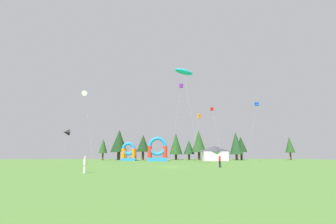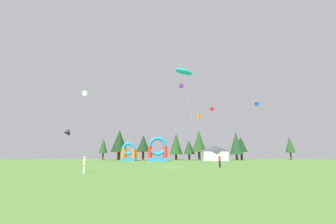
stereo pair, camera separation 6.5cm
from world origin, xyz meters
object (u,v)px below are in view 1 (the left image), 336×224
Objects in this scene: kite_white_delta at (85,93)px; kite_purple_box at (181,86)px; person_left_edge at (85,163)px; person_midfield at (220,160)px; kite_orange_box at (199,116)px; inflatable_blue_arch at (129,154)px; inflatable_red_slide at (157,152)px; kite_blue_box at (257,104)px; kite_cyan_parafoil at (184,72)px; festival_tent at (215,153)px; kite_black_delta at (66,132)px; kite_red_box at (212,109)px.

kite_white_delta is 22.19m from kite_purple_box.
person_midfield reaches higher than person_left_edge.
kite_purple_box is at bearing -136.63° from kite_orange_box.
inflatable_blue_arch is 10.12m from inflatable_red_slide.
person_left_edge is (-33.19, -31.59, -13.59)m from kite_blue_box.
kite_white_delta is 42.40m from kite_blue_box.
festival_tent is (12.51, 28.74, -14.87)m from kite_cyan_parafoil.
kite_blue_box reaches higher than person_left_edge.
kite_white_delta is 2.98× the size of inflatable_blue_arch.
kite_purple_box is 2.41× the size of festival_tent.
festival_tent is (36.07, 20.94, -4.21)m from kite_black_delta.
person_left_edge is at bearing -119.44° from festival_tent.
inflatable_blue_arch is 0.77× the size of festival_tent.
kite_purple_box is (-20.27, -7.36, 2.28)m from kite_blue_box.
kite_red_box reaches higher than inflatable_red_slide.
kite_orange_box is (-5.65, -9.85, -3.69)m from kite_red_box.
kite_purple_box is 21.77m from person_midfield.
kite_blue_box is 30.27m from person_midfield.
kite_white_delta is 25.61m from inflatable_red_slide.
kite_white_delta reaches higher than person_left_edge.
kite_purple_box is at bearing -125.87° from kite_red_box.
kite_black_delta reaches higher than person_midfield.
kite_red_box is 2.69× the size of inflatable_blue_arch.
festival_tent is (-8.15, 12.78, -12.44)m from kite_blue_box.
person_midfield is (4.14, -14.40, -15.79)m from kite_purple_box.
kite_black_delta reaches higher than inflatable_red_slide.
festival_tent is at bearing 122.52° from kite_blue_box.
kite_red_box is 17.76m from kite_purple_box.
kite_orange_box is 0.76× the size of kite_blue_box.
person_midfield is at bearing -52.02° from kite_cyan_parafoil.
kite_blue_box reaches higher than inflatable_blue_arch.
kite_cyan_parafoil reaches higher than inflatable_red_slide.
inflatable_red_slide is (-9.71, 12.79, -8.35)m from kite_orange_box.
person_midfield is at bearing -64.20° from inflatable_blue_arch.
kite_purple_box is at bearing -58.66° from inflatable_blue_arch.
person_midfield is (26.06, -17.68, -14.70)m from kite_white_delta.
kite_white_delta is 34.75m from person_midfield.
kite_orange_box is at bearing -169.27° from kite_blue_box.
kite_white_delta is at bearing -59.46° from person_midfield.
kite_blue_box is (15.60, 2.96, 3.78)m from kite_orange_box.
inflatable_blue_arch is (-23.99, 8.19, -12.54)m from kite_red_box.
inflatable_blue_arch is at bearing -45.68° from person_left_edge.
kite_orange_box is 18.10m from inflatable_red_slide.
person_left_edge is 0.31× the size of inflatable_blue_arch.
kite_blue_box is at bearing 5.53° from kite_white_delta.
inflatable_red_slide reaches higher than inflatable_blue_arch.
inflatable_red_slide is (18.91, 17.99, -3.90)m from kite_black_delta.
kite_orange_box reaches higher than person_left_edge.
kite_purple_box reaches higher than kite_orange_box.
kite_blue_box is 8.02× the size of person_midfield.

